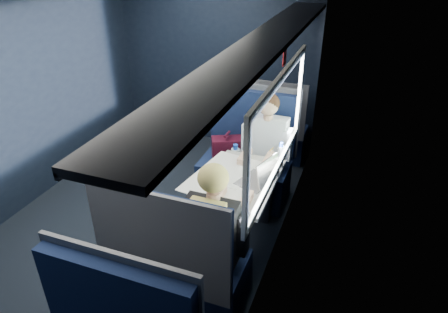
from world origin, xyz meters
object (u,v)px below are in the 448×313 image
(seat_bay_far, at_px, (179,266))
(woman, at_px, (216,228))
(man, at_px, (265,149))
(seat_bay_near, at_px, (246,161))
(seat_row_front, at_px, (267,130))
(cup, at_px, (279,162))
(laptop, at_px, (261,176))
(bottle_small, at_px, (281,155))
(table, at_px, (237,186))

(seat_bay_far, xyz_separation_m, woman, (0.25, 0.17, 0.31))
(man, bearing_deg, seat_bay_near, 146.38)
(seat_row_front, bearing_deg, cup, -71.60)
(seat_bay_near, bearing_deg, seat_row_front, 89.36)
(seat_row_front, distance_m, cup, 1.57)
(seat_bay_far, height_order, laptop, seat_bay_far)
(seat_bay_near, relative_size, bottle_small, 5.38)
(bottle_small, bearing_deg, table, -126.53)
(seat_bay_far, xyz_separation_m, laptop, (0.40, 0.89, 0.39))
(man, bearing_deg, table, -95.52)
(laptop, xyz_separation_m, cup, (0.08, 0.34, -0.02))
(seat_bay_far, relative_size, laptop, 3.24)
(table, height_order, laptop, laptop)
(woman, bearing_deg, table, 95.45)
(table, relative_size, seat_bay_near, 0.79)
(seat_bay_near, relative_size, seat_bay_far, 1.00)
(seat_bay_near, distance_m, cup, 0.80)
(seat_row_front, relative_size, bottle_small, 4.95)
(seat_bay_near, height_order, laptop, seat_bay_near)
(seat_bay_far, bearing_deg, bottle_small, 69.39)
(man, relative_size, woman, 1.00)
(seat_bay_near, distance_m, bottle_small, 0.80)
(seat_row_front, distance_m, woman, 2.54)
(seat_row_front, xyz_separation_m, cup, (0.48, -1.44, 0.38))
(laptop, bearing_deg, cup, 76.47)
(man, xyz_separation_m, cup, (0.23, -0.35, 0.07))
(table, bearing_deg, woman, -84.55)
(table, relative_size, bottle_small, 4.27)
(woman, bearing_deg, man, 90.00)
(seat_row_front, height_order, cup, seat_row_front)
(seat_bay_far, xyz_separation_m, seat_row_front, (0.00, 2.67, -0.00))
(seat_bay_far, bearing_deg, seat_bay_near, 90.34)
(laptop, relative_size, cup, 3.98)
(woman, bearing_deg, cup, 77.76)
(seat_bay_near, xyz_separation_m, seat_bay_far, (0.01, -1.75, -0.01))
(table, distance_m, bottle_small, 0.53)
(seat_row_front, xyz_separation_m, laptop, (0.40, -1.78, 0.40))
(woman, height_order, cup, woman)
(man, bearing_deg, cup, -56.35)
(bottle_small, bearing_deg, seat_row_front, 108.99)
(laptop, distance_m, cup, 0.35)
(seat_bay_far, relative_size, bottle_small, 5.38)
(seat_bay_near, xyz_separation_m, laptop, (0.41, -0.86, 0.39))
(seat_row_front, distance_m, laptop, 1.87)
(seat_row_front, height_order, woman, woman)
(seat_row_front, xyz_separation_m, bottle_small, (0.48, -1.39, 0.43))
(seat_bay_far, xyz_separation_m, cup, (0.48, 1.23, 0.37))
(table, height_order, cup, cup)
(laptop, bearing_deg, woman, -101.62)
(table, relative_size, seat_row_front, 0.86)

